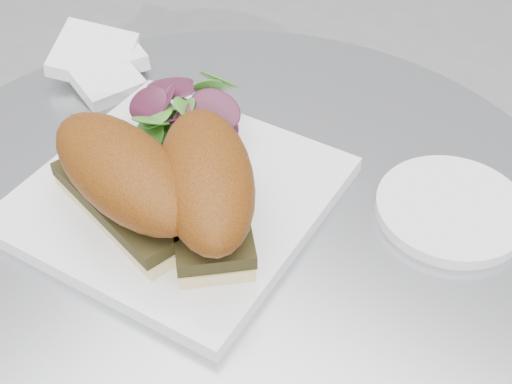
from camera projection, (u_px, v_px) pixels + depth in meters
table at (233, 374)px, 0.83m from camera, size 0.70×0.70×0.73m
plate at (177, 196)px, 0.68m from camera, size 0.29×0.29×0.02m
sandwich_left at (125, 178)px, 0.62m from camera, size 0.20×0.12×0.08m
sandwich_right at (207, 185)px, 0.61m from camera, size 0.18×0.18×0.08m
salad at (189, 117)px, 0.71m from camera, size 0.11×0.11×0.05m
napkin at (101, 74)px, 0.82m from camera, size 0.14×0.14×0.02m
saucer at (451, 209)px, 0.67m from camera, size 0.14×0.14×0.01m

